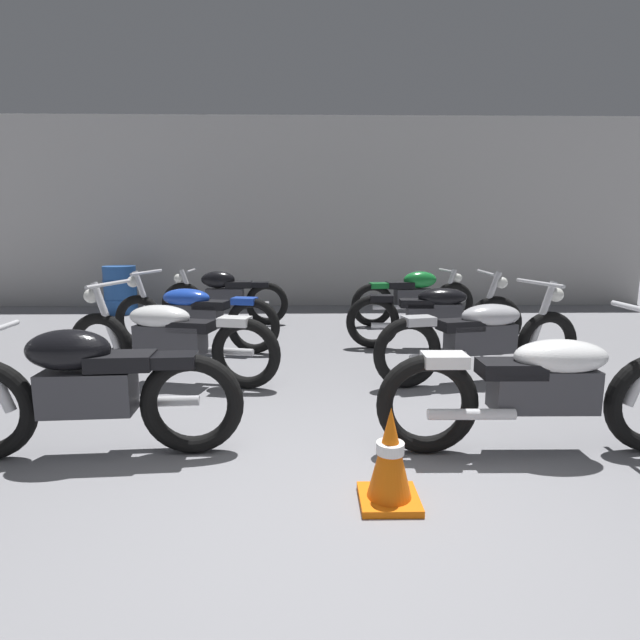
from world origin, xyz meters
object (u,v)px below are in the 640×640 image
object	(u,v)px
motorcycle_left_row_0	(86,389)
motorcycle_left_row_2	(194,314)
motorcycle_right_row_3	(414,296)
motorcycle_right_row_1	(482,337)
oil_drum	(120,290)
motorcycle_left_row_1	(169,338)
motorcycle_right_row_2	(435,313)
traffic_cone	(390,458)
motorcycle_right_row_0	(545,387)
motorcycle_left_row_3	(224,296)

from	to	relation	value
motorcycle_left_row_0	motorcycle_left_row_2	size ratio (longest dim) A/B	0.92
motorcycle_left_row_0	motorcycle_right_row_3	world-z (taller)	same
motorcycle_right_row_1	oil_drum	size ratio (longest dim) A/B	2.52
oil_drum	motorcycle_right_row_3	bearing A→B (deg)	-14.12
motorcycle_left_row_1	motorcycle_right_row_2	world-z (taller)	same
traffic_cone	motorcycle_right_row_0	bearing A→B (deg)	28.92
motorcycle_left_row_0	motorcycle_left_row_2	world-z (taller)	motorcycle_left_row_2
motorcycle_left_row_1	motorcycle_right_row_3	bearing A→B (deg)	45.53
motorcycle_right_row_1	motorcycle_left_row_3	bearing A→B (deg)	133.96
motorcycle_right_row_0	motorcycle_left_row_2	bearing A→B (deg)	134.90
motorcycle_right_row_0	motorcycle_right_row_2	bearing A→B (deg)	89.72
motorcycle_right_row_2	motorcycle_left_row_3	bearing A→B (deg)	149.57
traffic_cone	motorcycle_left_row_0	bearing A→B (deg)	161.87
motorcycle_left_row_2	traffic_cone	size ratio (longest dim) A/B	3.96
motorcycle_left_row_1	motorcycle_left_row_3	bearing A→B (deg)	90.04
motorcycle_left_row_3	oil_drum	size ratio (longest dim) A/B	2.32
traffic_cone	motorcycle_left_row_1	bearing A→B (deg)	128.91
motorcycle_left_row_0	motorcycle_right_row_1	distance (m)	3.46
motorcycle_left_row_2	motorcycle_left_row_3	world-z (taller)	motorcycle_left_row_2
motorcycle_left_row_2	motorcycle_right_row_2	world-z (taller)	same
motorcycle_left_row_1	motorcycle_left_row_0	bearing A→B (deg)	-93.17
motorcycle_right_row_1	motorcycle_right_row_2	distance (m)	1.41
motorcycle_right_row_2	motorcycle_right_row_3	bearing A→B (deg)	87.55
motorcycle_right_row_2	motorcycle_left_row_1	bearing A→B (deg)	-153.94
motorcycle_right_row_0	motorcycle_right_row_1	bearing A→B (deg)	85.59
motorcycle_right_row_1	traffic_cone	xyz separation A→B (m)	(-1.23, -2.19, -0.19)
motorcycle_left_row_1	motorcycle_right_row_0	xyz separation A→B (m)	(2.87, -1.58, 0.00)
motorcycle_right_row_0	motorcycle_right_row_3	xyz separation A→B (m)	(0.08, 4.59, 0.01)
motorcycle_right_row_0	motorcycle_right_row_3	bearing A→B (deg)	88.96
motorcycle_right_row_0	motorcycle_right_row_2	distance (m)	2.99
motorcycle_left_row_3	motorcycle_right_row_0	bearing A→B (deg)	-58.49
motorcycle_left_row_2	motorcycle_right_row_0	xyz separation A→B (m)	(2.96, -2.97, 0.00)
motorcycle_left_row_2	motorcycle_right_row_1	bearing A→B (deg)	-24.26
motorcycle_left_row_3	motorcycle_right_row_2	bearing A→B (deg)	-30.43
motorcycle_left_row_2	motorcycle_right_row_3	xyz separation A→B (m)	(3.04, 1.62, 0.01)
oil_drum	motorcycle_right_row_1	bearing A→B (deg)	-40.23
motorcycle_right_row_0	motorcycle_left_row_0	bearing A→B (deg)	-179.97
motorcycle_right_row_2	traffic_cone	world-z (taller)	motorcycle_right_row_2
motorcycle_left_row_3	motorcycle_right_row_3	xyz separation A→B (m)	(2.96, -0.10, 0.00)
motorcycle_right_row_0	motorcycle_right_row_1	world-z (taller)	same
motorcycle_left_row_3	motorcycle_right_row_1	world-z (taller)	motorcycle_right_row_1
motorcycle_right_row_0	motorcycle_right_row_3	size ratio (longest dim) A/B	1.10
motorcycle_left_row_1	traffic_cone	distance (m)	2.82
motorcycle_right_row_3	traffic_cone	xyz separation A→B (m)	(-1.19, -5.20, -0.20)
traffic_cone	motorcycle_right_row_2	bearing A→B (deg)	72.76
motorcycle_right_row_3	motorcycle_left_row_0	bearing A→B (deg)	-123.52
motorcycle_left_row_2	motorcycle_left_row_0	bearing A→B (deg)	-89.99
motorcycle_right_row_2	motorcycle_right_row_3	size ratio (longest dim) A/B	1.10
motorcycle_left_row_2	motorcycle_right_row_1	size ratio (longest dim) A/B	1.00
motorcycle_left_row_1	motorcycle_right_row_2	xyz separation A→B (m)	(2.89, 1.41, 0.00)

